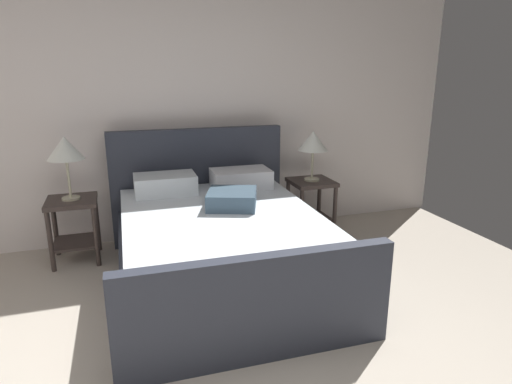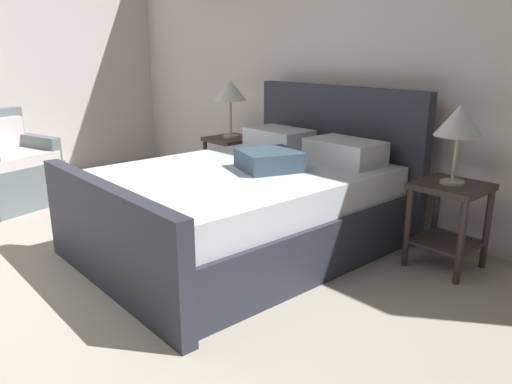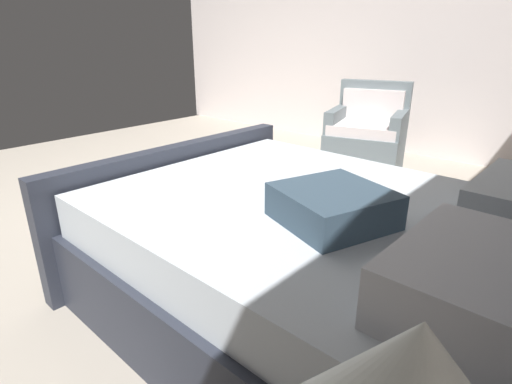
{
  "view_description": "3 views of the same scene",
  "coord_description": "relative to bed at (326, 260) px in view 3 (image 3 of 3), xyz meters",
  "views": [
    {
      "loc": [
        -0.55,
        -1.57,
        1.77
      ],
      "look_at": [
        0.48,
        1.62,
        0.81
      ],
      "focal_mm": 31.08,
      "sensor_mm": 36.0,
      "label": 1
    },
    {
      "loc": [
        2.89,
        -0.52,
        1.47
      ],
      "look_at": [
        0.56,
        1.57,
        0.56
      ],
      "focal_mm": 34.61,
      "sensor_mm": 36.0,
      "label": 2
    },
    {
      "loc": [
        1.67,
        2.65,
        1.32
      ],
      "look_at": [
        0.24,
        1.39,
        0.59
      ],
      "focal_mm": 28.37,
      "sensor_mm": 36.0,
      "label": 3
    }
  ],
  "objects": [
    {
      "name": "armchair",
      "position": [
        -2.37,
        -1.01,
        0.0
      ],
      "size": [
        0.9,
        0.89,
        0.9
      ],
      "color": "slate",
      "rests_on": "ground"
    },
    {
      "name": "ground_plane",
      "position": [
        -0.22,
        -1.8,
        -0.36
      ],
      "size": [
        6.28,
        6.0,
        0.02
      ],
      "primitive_type": "cube",
      "color": "#B5A99A"
    },
    {
      "name": "wall_side_left",
      "position": [
        -3.42,
        -1.8,
        1.09
      ],
      "size": [
        0.12,
        6.12,
        2.87
      ],
      "primitive_type": "cube",
      "color": "silver",
      "rests_on": "ground"
    },
    {
      "name": "bed",
      "position": [
        0.0,
        0.0,
        0.0
      ],
      "size": [
        1.77,
        2.24,
        1.17
      ],
      "color": "#2B2F3B",
      "rests_on": "ground"
    }
  ]
}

